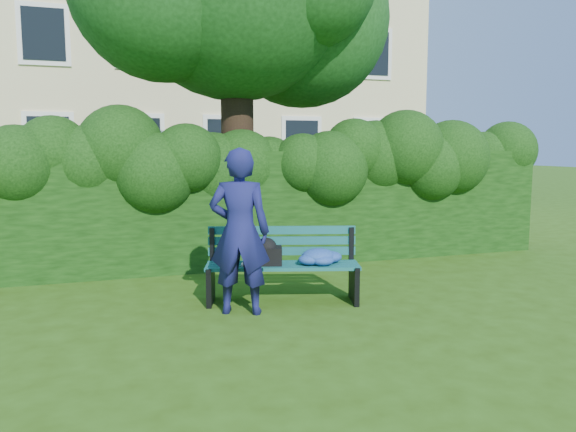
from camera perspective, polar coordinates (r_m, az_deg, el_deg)
name	(u,v)px	position (r m, az deg, el deg)	size (l,w,h in m)	color
ground	(303,297)	(7.11, 1.56, -8.19)	(80.00, 80.00, 0.00)	#2D4C0E
apartment_building	(165,27)	(20.97, -12.40, 18.25)	(16.00, 8.08, 12.00)	beige
hedge	(256,208)	(9.00, -3.25, 0.87)	(10.00, 1.00, 1.80)	black
park_bench	(289,261)	(6.79, 0.09, -4.61)	(1.90, 1.05, 0.89)	#0F4D4F
man_reading	(240,232)	(6.26, -4.94, -1.59)	(0.68, 0.45, 1.86)	#16184F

